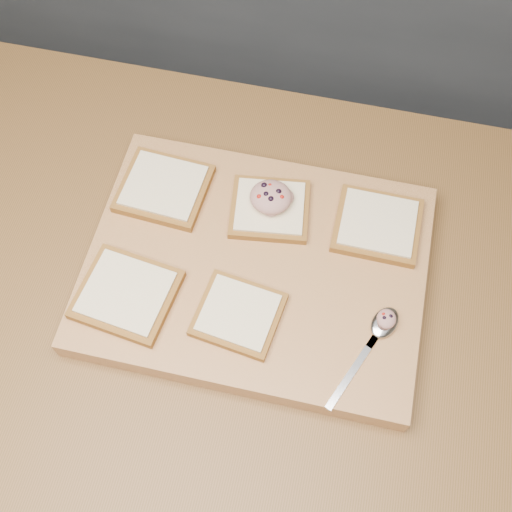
{
  "coord_description": "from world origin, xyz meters",
  "views": [
    {
      "loc": [
        0.04,
        -0.35,
        1.74
      ],
      "look_at": [
        -0.05,
        0.05,
        0.96
      ],
      "focal_mm": 45.0,
      "sensor_mm": 36.0,
      "label": 1
    }
  ],
  "objects_px": {
    "cutting_board": "(256,269)",
    "spoon": "(380,330)",
    "tuna_salad_dollop": "(271,197)",
    "bread_far_center": "(270,209)"
  },
  "relations": [
    {
      "from": "cutting_board",
      "to": "spoon",
      "type": "relative_size",
      "value": 2.94
    },
    {
      "from": "tuna_salad_dollop",
      "to": "spoon",
      "type": "relative_size",
      "value": 0.38
    },
    {
      "from": "cutting_board",
      "to": "bread_far_center",
      "type": "xyz_separation_m",
      "value": [
        0.0,
        0.09,
        0.03
      ]
    },
    {
      "from": "cutting_board",
      "to": "bread_far_center",
      "type": "bearing_deg",
      "value": 89.3
    },
    {
      "from": "spoon",
      "to": "bread_far_center",
      "type": "bearing_deg",
      "value": 140.45
    },
    {
      "from": "spoon",
      "to": "tuna_salad_dollop",
      "type": "bearing_deg",
      "value": 139.38
    },
    {
      "from": "bread_far_center",
      "to": "spoon",
      "type": "relative_size",
      "value": 0.78
    },
    {
      "from": "cutting_board",
      "to": "tuna_salad_dollop",
      "type": "bearing_deg",
      "value": 89.5
    },
    {
      "from": "cutting_board",
      "to": "bread_far_center",
      "type": "relative_size",
      "value": 3.78
    },
    {
      "from": "cutting_board",
      "to": "spoon",
      "type": "bearing_deg",
      "value": -19.08
    }
  ]
}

